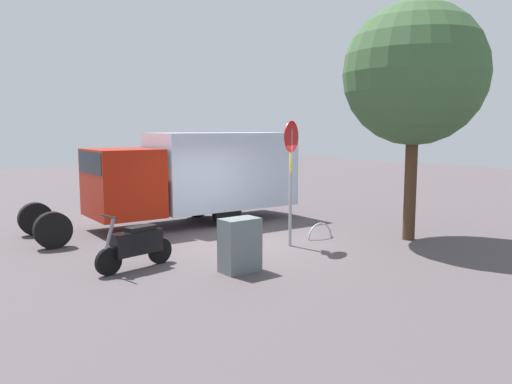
% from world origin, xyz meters
% --- Properties ---
extents(ground_plane, '(60.00, 60.00, 0.00)m').
position_xyz_m(ground_plane, '(0.00, 0.00, 0.00)').
color(ground_plane, '#4F4649').
extents(box_truck_near, '(8.20, 2.65, 2.78)m').
position_xyz_m(box_truck_near, '(-0.45, -3.25, 1.57)').
color(box_truck_near, black).
rests_on(box_truck_near, ground).
extents(motorcycle, '(1.80, 0.61, 1.20)m').
position_xyz_m(motorcycle, '(3.22, 0.41, 0.52)').
color(motorcycle, black).
rests_on(motorcycle, ground).
extents(stop_sign, '(0.71, 0.33, 3.10)m').
position_xyz_m(stop_sign, '(-0.68, 0.87, 2.06)').
color(stop_sign, '#9E9EA3').
rests_on(stop_sign, ground).
extents(street_tree, '(3.63, 3.63, 6.11)m').
position_xyz_m(street_tree, '(-3.64, 2.26, 4.28)').
color(street_tree, '#47301E').
rests_on(street_tree, ground).
extents(utility_cabinet, '(0.79, 0.51, 1.10)m').
position_xyz_m(utility_cabinet, '(1.66, 1.90, 0.55)').
color(utility_cabinet, slate).
rests_on(utility_cabinet, ground).
extents(bike_rack_hoop, '(0.85, 0.10, 0.85)m').
position_xyz_m(bike_rack_hoop, '(-1.90, 0.71, 0.00)').
color(bike_rack_hoop, '#B7B7BC').
rests_on(bike_rack_hoop, ground).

